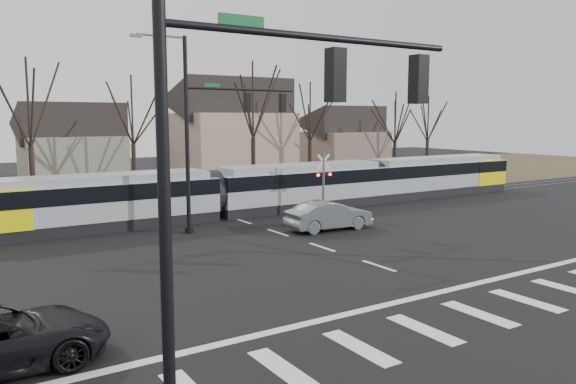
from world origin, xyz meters
TOP-DOWN VIEW (x-y plane):
  - ground at (0.00, 0.00)m, footprint 140.00×140.00m
  - grass_verge at (0.00, 32.00)m, footprint 140.00×28.00m
  - crosswalk at (0.00, -4.00)m, footprint 27.00×2.60m
  - stop_line at (0.00, -1.80)m, footprint 28.00×0.35m
  - lane_dashes at (0.00, 16.00)m, footprint 0.18×30.00m
  - rail_pair at (0.00, 15.80)m, footprint 90.00×1.52m
  - tram at (5.32, 16.00)m, footprint 39.62×2.94m
  - sedan at (2.77, 9.19)m, footprint 2.16×5.00m
  - signal_pole_near_left at (-10.41, -6.00)m, footprint 9.28×0.44m
  - signal_pole_far at (-2.41, 12.50)m, footprint 9.28×0.44m
  - rail_crossing_signal at (5.00, 12.79)m, footprint 1.08×0.36m
  - tree_row at (2.00, 26.00)m, footprint 59.20×7.20m
  - house_b at (-5.00, 36.00)m, footprint 8.64×7.56m
  - house_c at (9.00, 33.00)m, footprint 10.80×8.64m
  - house_d at (24.00, 35.00)m, footprint 8.64×7.56m

SIDE VIEW (x-z plane):
  - ground at x=0.00m, z-range 0.00..0.00m
  - grass_verge at x=0.00m, z-range 0.00..0.01m
  - crosswalk at x=0.00m, z-range 0.00..0.01m
  - stop_line at x=0.00m, z-range 0.00..0.01m
  - lane_dashes at x=0.00m, z-range 0.00..0.01m
  - rail_pair at x=0.00m, z-range 0.00..0.06m
  - sedan at x=2.77m, z-range 0.00..1.59m
  - tram at x=5.32m, z-range 0.13..3.14m
  - rail_crossing_signal at x=5.00m, z-range -0.11..3.89m
  - house_b at x=-5.00m, z-range 0.14..7.79m
  - house_d at x=24.00m, z-range 0.14..7.79m
  - tree_row at x=2.00m, z-range 0.00..10.00m
  - house_c at x=9.00m, z-range 0.18..10.28m
  - signal_pole_near_left at x=-10.41m, z-range 0.60..10.80m
  - signal_pole_far at x=-2.41m, z-range 0.60..10.80m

